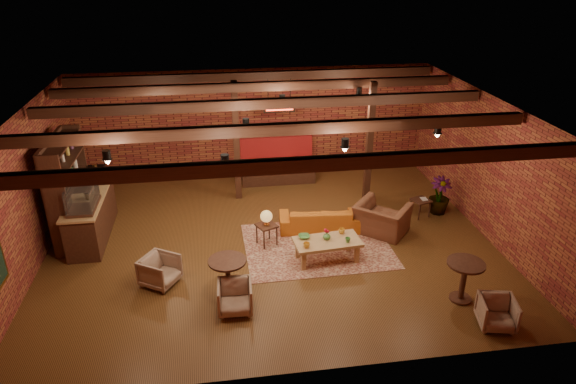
{
  "coord_description": "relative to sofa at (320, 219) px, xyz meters",
  "views": [
    {
      "loc": [
        -1.14,
        -10.09,
        6.08
      ],
      "look_at": [
        0.4,
        0.2,
        1.2
      ],
      "focal_mm": 32.0,
      "sensor_mm": 36.0,
      "label": 1
    }
  ],
  "objects": [
    {
      "name": "service_counter",
      "position": [
        -5.32,
        0.45,
        0.52
      ],
      "size": [
        0.8,
        2.5,
        1.6
      ],
      "primitive_type": null,
      "color": "black",
      "rests_on": "ground"
    },
    {
      "name": "side_table_lamp",
      "position": [
        -1.34,
        -0.54,
        0.38
      ],
      "size": [
        0.54,
        0.54,
        0.86
      ],
      "rotation": [
        0.0,
        0.0,
        0.42
      ],
      "color": "black",
      "rests_on": "floor"
    },
    {
      "name": "coffee_table",
      "position": [
        -0.14,
        -1.38,
        0.15
      ],
      "size": [
        1.48,
        0.83,
        0.74
      ],
      "rotation": [
        0.0,
        0.0,
        0.09
      ],
      "color": "#9B7A48",
      "rests_on": "floor"
    },
    {
      "name": "sofa",
      "position": [
        0.0,
        0.0,
        0.0
      ],
      "size": [
        1.98,
        0.93,
        0.56
      ],
      "primitive_type": "imported",
      "rotation": [
        0.0,
        0.0,
        3.05
      ],
      "color": "#B45B19",
      "rests_on": "floor"
    },
    {
      "name": "post_right",
      "position": [
        1.58,
        1.45,
        1.32
      ],
      "size": [
        0.16,
        0.16,
        3.2
      ],
      "primitive_type": "cube",
      "color": "black",
      "rests_on": "ground"
    },
    {
      "name": "armchair_a",
      "position": [
        -3.62,
        -1.75,
        0.06
      ],
      "size": [
        0.87,
        0.88,
        0.67
      ],
      "primitive_type": "imported",
      "rotation": [
        0.0,
        0.0,
        1.01
      ],
      "color": "#BDA992",
      "rests_on": "floor"
    },
    {
      "name": "round_table_left",
      "position": [
        -2.28,
        -2.28,
        0.24
      ],
      "size": [
        0.73,
        0.73,
        0.76
      ],
      "color": "black",
      "rests_on": "floor"
    },
    {
      "name": "shelving_hutch",
      "position": [
        -5.72,
        0.55,
        0.92
      ],
      "size": [
        0.52,
        2.0,
        2.4
      ],
      "primitive_type": null,
      "color": "black",
      "rests_on": "ground"
    },
    {
      "name": "ceiling_pipe",
      "position": [
        -1.22,
        1.05,
        2.57
      ],
      "size": [
        9.6,
        0.12,
        0.12
      ],
      "primitive_type": "cylinder",
      "rotation": [
        0.0,
        1.57,
        0.0
      ],
      "color": "black",
      "rests_on": "ceiling"
    },
    {
      "name": "wall_left",
      "position": [
        -6.22,
        -0.55,
        1.32
      ],
      "size": [
        0.02,
        8.0,
        3.2
      ],
      "primitive_type": "cube",
      "color": "maroon",
      "rests_on": "ground"
    },
    {
      "name": "wall_front",
      "position": [
        -1.22,
        -4.55,
        1.32
      ],
      "size": [
        10.0,
        0.02,
        3.2
      ],
      "primitive_type": "cube",
      "color": "maroon",
      "rests_on": "ground"
    },
    {
      "name": "ceiling",
      "position": [
        -1.22,
        -0.55,
        2.92
      ],
      "size": [
        10.0,
        8.0,
        0.02
      ],
      "primitive_type": "cube",
      "color": "black",
      "rests_on": "wall_back"
    },
    {
      "name": "service_sign",
      "position": [
        -0.62,
        2.55,
        2.07
      ],
      "size": [
        0.86,
        0.06,
        0.3
      ],
      "primitive_type": "cube",
      "color": "red",
      "rests_on": "ceiling"
    },
    {
      "name": "wall_back",
      "position": [
        -1.22,
        3.45,
        1.32
      ],
      "size": [
        10.0,
        0.02,
        3.2
      ],
      "primitive_type": "cube",
      "color": "maroon",
      "rests_on": "ground"
    },
    {
      "name": "post_left",
      "position": [
        -1.82,
        2.05,
        1.32
      ],
      "size": [
        0.16,
        0.16,
        3.2
      ],
      "primitive_type": "cube",
      "color": "black",
      "rests_on": "ground"
    },
    {
      "name": "plant_tall",
      "position": [
        3.18,
        0.39,
        1.16
      ],
      "size": [
        1.67,
        1.67,
        2.88
      ],
      "primitive_type": "imported",
      "rotation": [
        0.0,
        0.0,
        -0.04
      ],
      "color": "#4C7F4C",
      "rests_on": "floor"
    },
    {
      "name": "ceiling_beams",
      "position": [
        -1.22,
        -0.55,
        2.8
      ],
      "size": [
        9.8,
        6.4,
        0.22
      ],
      "primitive_type": null,
      "color": "black",
      "rests_on": "ceiling"
    },
    {
      "name": "armchair_far",
      "position": [
        2.39,
        -3.95,
        0.03
      ],
      "size": [
        0.72,
        0.69,
        0.63
      ],
      "primitive_type": "imported",
      "rotation": [
        0.0,
        0.0,
        -0.23
      ],
      "color": "#BDA992",
      "rests_on": "floor"
    },
    {
      "name": "plant_counter",
      "position": [
        -5.22,
        0.65,
        0.94
      ],
      "size": [
        0.35,
        0.39,
        0.3
      ],
      "primitive_type": "imported",
      "color": "#337F33",
      "rests_on": "service_counter"
    },
    {
      "name": "round_table_right",
      "position": [
        2.13,
        -3.13,
        0.28
      ],
      "size": [
        0.71,
        0.71,
        0.83
      ],
      "color": "black",
      "rests_on": "floor"
    },
    {
      "name": "rug",
      "position": [
        -0.21,
        -0.78,
        -0.27
      ],
      "size": [
        3.31,
        2.56,
        0.01
      ],
      "primitive_type": "cube",
      "rotation": [
        0.0,
        0.0,
        0.02
      ],
      "color": "maroon",
      "rests_on": "floor"
    },
    {
      "name": "side_table_book",
      "position": [
        2.64,
        0.28,
        0.15
      ],
      "size": [
        0.53,
        0.53,
        0.48
      ],
      "rotation": [
        0.0,
        0.0,
        0.33
      ],
      "color": "black",
      "rests_on": "floor"
    },
    {
      "name": "banquette",
      "position": [
        -0.62,
        3.0,
        0.22
      ],
      "size": [
        2.1,
        0.7,
        1.0
      ],
      "primitive_type": null,
      "color": "#A31B1D",
      "rests_on": "ground"
    },
    {
      "name": "armchair_b",
      "position": [
        -2.18,
        -2.82,
        0.04
      ],
      "size": [
        0.65,
        0.61,
        0.65
      ],
      "primitive_type": "imported",
      "rotation": [
        0.0,
        0.0,
        -0.04
      ],
      "color": "#BDA992",
      "rests_on": "floor"
    },
    {
      "name": "armchair_right",
      "position": [
        1.41,
        -0.4,
        0.23
      ],
      "size": [
        1.36,
        1.32,
        1.01
      ],
      "primitive_type": "imported",
      "rotation": [
        0.0,
        0.0,
        2.43
      ],
      "color": "brown",
      "rests_on": "floor"
    },
    {
      "name": "ceiling_spotlights",
      "position": [
        -1.22,
        -0.55,
        2.58
      ],
      "size": [
        6.4,
        4.4,
        0.28
      ],
      "primitive_type": null,
      "color": "black",
      "rests_on": "ceiling"
    },
    {
      "name": "floor",
      "position": [
        -1.22,
        -0.55,
        -0.28
      ],
      "size": [
        10.0,
        10.0,
        0.0
      ],
      "primitive_type": "plane",
      "color": "#38230E",
      "rests_on": "ground"
    },
    {
      "name": "wall_right",
      "position": [
        3.78,
        -0.55,
        1.32
      ],
      "size": [
        0.02,
        8.0,
        3.2
      ],
      "primitive_type": "cube",
      "color": "maroon",
      "rests_on": "ground"
    }
  ]
}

